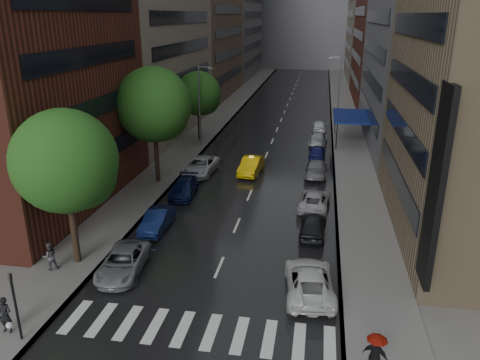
% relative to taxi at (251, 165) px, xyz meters
% --- Properties ---
extents(ground, '(220.00, 220.00, 0.00)m').
position_rel_taxi_xyz_m(ground, '(0.71, -21.71, -0.79)').
color(ground, gray).
rests_on(ground, ground).
extents(road, '(14.00, 140.00, 0.01)m').
position_rel_taxi_xyz_m(road, '(0.71, 28.29, -0.78)').
color(road, black).
rests_on(road, ground).
extents(sidewalk_left, '(4.00, 140.00, 0.15)m').
position_rel_taxi_xyz_m(sidewalk_left, '(-8.29, 28.29, -0.71)').
color(sidewalk_left, gray).
rests_on(sidewalk_left, ground).
extents(sidewalk_right, '(4.00, 140.00, 0.15)m').
position_rel_taxi_xyz_m(sidewalk_right, '(9.71, 28.29, -0.71)').
color(sidewalk_right, gray).
rests_on(sidewalk_right, ground).
extents(crosswalk, '(13.15, 2.80, 0.01)m').
position_rel_taxi_xyz_m(crosswalk, '(0.91, -23.71, -0.78)').
color(crosswalk, silver).
rests_on(crosswalk, ground).
extents(buildings_left, '(8.00, 108.00, 38.00)m').
position_rel_taxi_xyz_m(buildings_left, '(-14.29, 37.08, 15.20)').
color(buildings_left, maroon).
rests_on(buildings_left, ground).
extents(buildings_right, '(8.05, 109.10, 36.00)m').
position_rel_taxi_xyz_m(buildings_right, '(15.71, 34.99, 14.24)').
color(buildings_right, '#937A5B').
rests_on(buildings_right, ground).
extents(building_far, '(40.00, 14.00, 32.00)m').
position_rel_taxi_xyz_m(building_far, '(0.71, 96.29, 15.21)').
color(building_far, slate).
rests_on(building_far, ground).
extents(tree_near, '(5.97, 5.97, 9.52)m').
position_rel_taxi_xyz_m(tree_near, '(-7.89, -18.68, 5.73)').
color(tree_near, '#382619').
rests_on(tree_near, ground).
extents(tree_mid, '(6.46, 6.46, 10.30)m').
position_rel_taxi_xyz_m(tree_mid, '(-7.89, -3.98, 6.26)').
color(tree_mid, '#382619').
rests_on(tree_mid, ground).
extents(tree_far, '(5.17, 5.17, 8.24)m').
position_rel_taxi_xyz_m(tree_far, '(-7.89, 11.06, 4.85)').
color(tree_far, '#382619').
rests_on(tree_far, ground).
extents(taxi, '(2.08, 4.92, 1.58)m').
position_rel_taxi_xyz_m(taxi, '(0.00, 0.00, 0.00)').
color(taxi, yellow).
rests_on(taxi, ground).
extents(parked_cars_left, '(2.88, 23.77, 1.51)m').
position_rel_taxi_xyz_m(parked_cars_left, '(-4.69, -9.10, -0.07)').
color(parked_cars_left, gray).
rests_on(parked_cars_left, ground).
extents(parked_cars_right, '(3.04, 42.91, 1.52)m').
position_rel_taxi_xyz_m(parked_cars_right, '(6.11, -2.57, -0.07)').
color(parked_cars_right, silver).
rests_on(parked_cars_right, ground).
extents(ped_bag_walker, '(0.69, 0.48, 1.82)m').
position_rel_taxi_xyz_m(ped_bag_walker, '(-7.83, -25.50, 0.24)').
color(ped_bag_walker, black).
rests_on(ped_bag_walker, sidewalk_left).
extents(ped_black_umbrella, '(1.06, 1.03, 2.09)m').
position_rel_taxi_xyz_m(ped_black_umbrella, '(-8.94, -19.86, 0.59)').
color(ped_black_umbrella, '#4E4D52').
rests_on(ped_black_umbrella, sidewalk_left).
extents(ped_red_umbrella, '(1.18, 0.90, 2.01)m').
position_rel_taxi_xyz_m(ped_red_umbrella, '(8.96, -25.49, 0.54)').
color(ped_red_umbrella, black).
rests_on(ped_red_umbrella, sidewalk_right).
extents(traffic_light, '(0.18, 0.15, 3.45)m').
position_rel_taxi_xyz_m(traffic_light, '(-6.89, -25.87, 1.44)').
color(traffic_light, black).
rests_on(traffic_light, sidewalk_left).
extents(street_lamp_left, '(1.74, 0.22, 9.00)m').
position_rel_taxi_xyz_m(street_lamp_left, '(-7.01, 8.29, 4.10)').
color(street_lamp_left, gray).
rests_on(street_lamp_left, sidewalk_left).
extents(street_lamp_right, '(1.74, 0.22, 9.00)m').
position_rel_taxi_xyz_m(street_lamp_right, '(8.43, 23.29, 4.10)').
color(street_lamp_right, gray).
rests_on(street_lamp_right, sidewalk_right).
extents(awning, '(4.00, 8.00, 3.12)m').
position_rel_taxi_xyz_m(awning, '(9.69, 13.29, 2.34)').
color(awning, navy).
rests_on(awning, sidewalk_right).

